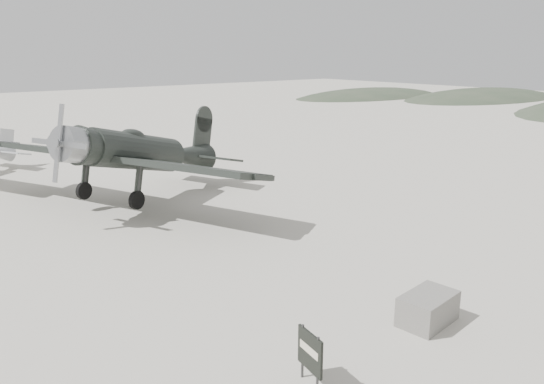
% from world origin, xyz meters
% --- Properties ---
extents(ground, '(160.00, 160.00, 0.00)m').
position_xyz_m(ground, '(0.00, 0.00, 0.00)').
color(ground, '#A7A294').
rests_on(ground, ground).
extents(hill_east_north, '(36.00, 18.00, 6.00)m').
position_xyz_m(hill_east_north, '(60.00, 28.00, 0.00)').
color(hill_east_north, '#313E2D').
rests_on(hill_east_north, ground).
extents(hill_northeast, '(32.00, 16.00, 5.20)m').
position_xyz_m(hill_northeast, '(50.00, 40.00, 0.00)').
color(hill_northeast, '#313E2D').
rests_on(hill_northeast, ground).
extents(lowwing_monoplane, '(9.58, 12.76, 4.18)m').
position_xyz_m(lowwing_monoplane, '(-0.74, 8.74, 2.21)').
color(lowwing_monoplane, black).
rests_on(lowwing_monoplane, ground).
extents(equipment_block, '(1.56, 1.07, 0.74)m').
position_xyz_m(equipment_block, '(-0.09, -5.21, 0.37)').
color(equipment_block, slate).
rests_on(equipment_block, ground).
extents(sign_board, '(0.19, 0.81, 1.17)m').
position_xyz_m(sign_board, '(-3.99, -5.23, 0.70)').
color(sign_board, '#333333').
rests_on(sign_board, ground).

